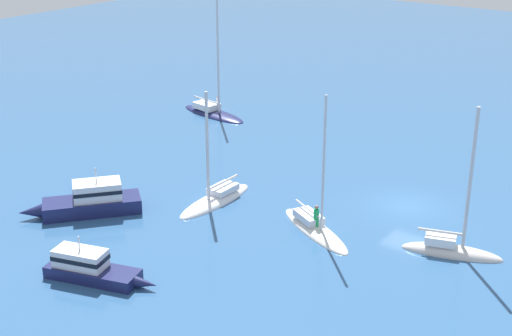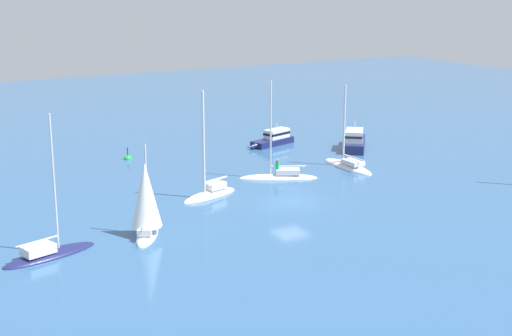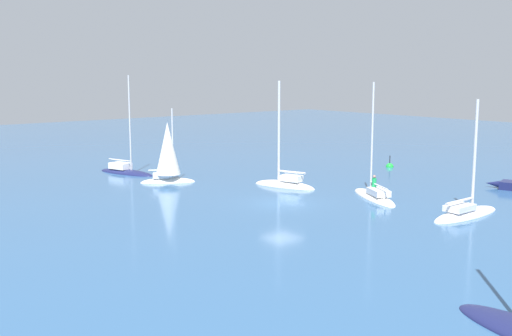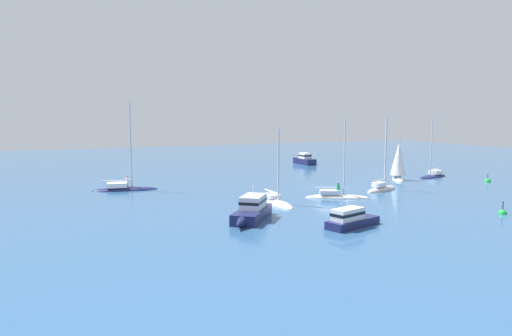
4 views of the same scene
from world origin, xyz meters
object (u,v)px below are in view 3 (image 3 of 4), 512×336
(ketch_1, at_px, (374,196))
(channel_buoy, at_px, (168,163))
(sloop, at_px, (466,213))
(mooring_buoy, at_px, (390,167))
(ketch, at_px, (285,184))
(ketch_2, at_px, (126,171))
(sailboat, at_px, (168,156))

(ketch_1, distance_m, channel_buoy, 24.94)
(sloop, distance_m, channel_buoy, 32.23)
(sloop, distance_m, mooring_buoy, 20.55)
(sloop, xyz_separation_m, mooring_buoy, (16.16, -12.69, -0.14))
(sloop, bearing_deg, channel_buoy, 93.36)
(ketch, distance_m, ketch_2, 15.68)
(sailboat, distance_m, mooring_buoy, 22.01)
(channel_buoy, height_order, mooring_buoy, mooring_buoy)
(sloop, height_order, ketch_2, ketch_2)
(ketch, relative_size, channel_buoy, 6.27)
(ketch_2, bearing_deg, channel_buoy, 99.66)
(ketch, bearing_deg, channel_buoy, -17.19)
(sailboat, bearing_deg, channel_buoy, 89.29)
(ketch, height_order, ketch_2, ketch_2)
(sailboat, relative_size, ketch_2, 0.71)
(sailboat, height_order, channel_buoy, sailboat)
(sloop, height_order, mooring_buoy, sloop)
(ketch, distance_m, channel_buoy, 17.34)
(ketch_2, xyz_separation_m, mooring_buoy, (-12.87, -21.44, -0.15))
(sailboat, relative_size, ketch, 0.73)
(ketch, bearing_deg, sloop, 170.23)
(sloop, bearing_deg, ketch, 97.35)
(sailboat, xyz_separation_m, mooring_buoy, (-6.26, -20.99, -2.22))
(ketch_1, height_order, channel_buoy, ketch_1)
(sloop, relative_size, ketch_2, 0.85)
(ketch, xyz_separation_m, ketch_1, (-7.50, -1.98, -0.08))
(ketch_1, distance_m, mooring_buoy, 15.60)
(sailboat, bearing_deg, ketch_2, 124.63)
(sailboat, distance_m, ketch, 9.99)
(ketch_1, relative_size, ketch_2, 0.95)
(sailboat, distance_m, sloop, 23.99)
(ketch, height_order, ketch_1, ketch)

